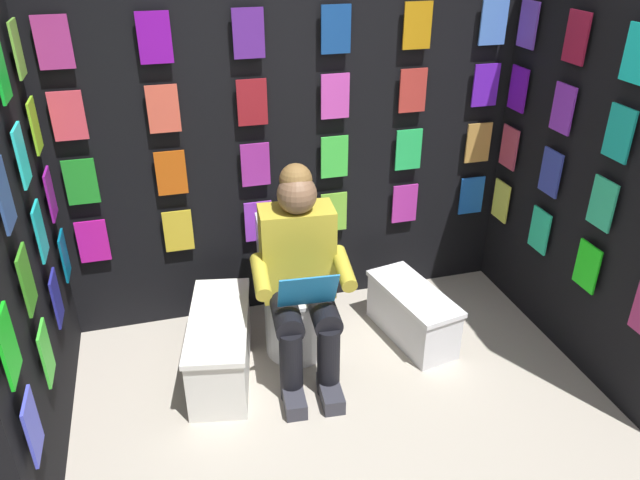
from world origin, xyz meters
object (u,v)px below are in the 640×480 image
object	(u,v)px
person_reading	(301,276)
comic_longbox_near	(221,346)
comic_longbox_far	(412,313)
toilet	(295,296)

from	to	relation	value
person_reading	comic_longbox_near	size ratio (longest dim) A/B	1.42
person_reading	comic_longbox_near	bearing A→B (deg)	-0.66
person_reading	comic_longbox_far	distance (m)	0.84
comic_longbox_far	person_reading	bearing A→B (deg)	-4.35
person_reading	toilet	bearing A→B (deg)	-89.37
comic_longbox_far	comic_longbox_near	bearing A→B (deg)	-8.94
comic_longbox_near	comic_longbox_far	world-z (taller)	comic_longbox_near
toilet	person_reading	xyz separation A→B (m)	(0.02, 0.23, 0.27)
toilet	person_reading	size ratio (longest dim) A/B	0.65
comic_longbox_near	toilet	bearing A→B (deg)	-147.75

